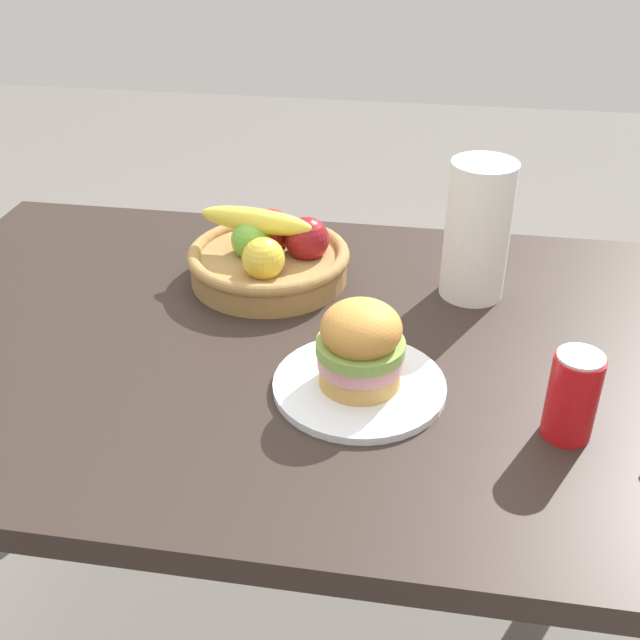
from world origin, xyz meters
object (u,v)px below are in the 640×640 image
Objects in this scene: plate at (359,385)px; soda_can at (573,396)px; sandwich at (361,345)px; fruit_basket at (270,256)px; paper_towel_roll at (477,231)px.

plate is 1.99× the size of soda_can.
sandwich is 0.29m from soda_can.
fruit_basket is at bearing 143.36° from soda_can.
soda_can is 0.53× the size of paper_towel_roll.
soda_can is at bearing -71.33° from paper_towel_roll.
fruit_basket is (-0.20, 0.30, 0.04)m from plate.
sandwich is 0.45× the size of fruit_basket.
paper_towel_roll reaches higher than plate.
paper_towel_roll is (0.16, 0.31, 0.11)m from plate.
sandwich is 0.54× the size of paper_towel_roll.
plate is 1.93× the size of sandwich.
soda_can is 0.39m from paper_towel_roll.
paper_towel_roll is (0.36, 0.01, 0.07)m from fruit_basket.
sandwich is at bearing -56.87° from fruit_basket.
fruit_basket is 0.37m from paper_towel_roll.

